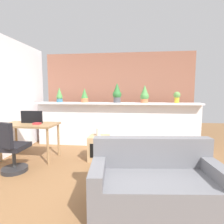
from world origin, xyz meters
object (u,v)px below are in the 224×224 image
Objects in this scene: desk at (30,128)px; potted_plant_4 at (177,97)px; side_cube_shelf at (99,148)px; book_on_desk at (37,124)px; tv_monitor at (32,117)px; potted_plant_0 at (59,96)px; vase_on_shelf at (98,132)px; couch at (155,184)px; potted_plant_3 at (145,95)px; potted_plant_2 at (117,93)px; office_chair at (11,151)px; potted_plant_1 at (85,95)px.

potted_plant_4 is at bearing 18.54° from desk.
side_cube_shelf is 3.55× the size of book_on_desk.
side_cube_shelf is at bearing 4.20° from desk.
desk reaches higher than side_cube_shelf.
potted_plant_4 is 0.59× the size of tv_monitor.
potted_plant_0 is 2.45× the size of vase_on_shelf.
couch is at bearing -47.18° from potted_plant_0.
potted_plant_4 is at bearing -1.50° from potted_plant_3.
potted_plant_0 reaches higher than book_on_desk.
potted_plant_2 is 0.30× the size of couch.
desk is 6.90× the size of vase_on_shelf.
potted_plant_2 is 0.69m from potted_plant_3.
book_on_desk is at bearing -172.32° from side_cube_shelf.
potted_plant_2 is 1.25m from vase_on_shelf.
potted_plant_3 is 0.94× the size of tv_monitor.
office_chair is at bearing -87.42° from tv_monitor.
potted_plant_1 is 0.85m from potted_plant_2.
potted_plant_3 is 3.11m from office_chair.
potted_plant_1 is 0.73× the size of potted_plant_2.
office_chair is 1.63m from vase_on_shelf.
vase_on_shelf is (1.20, -0.90, -0.73)m from potted_plant_0.
potted_plant_4 is 0.55× the size of side_cube_shelf.
vase_on_shelf is at bearing 123.99° from couch.
couch is at bearing -107.91° from potted_plant_4.
vase_on_shelf is 1.13× the size of book_on_desk.
potted_plant_2 is 2.71m from couch.
desk is at bearing 162.24° from book_on_desk.
potted_plant_1 reaches higher than office_chair.
office_chair is 2.47m from couch.
desk is at bearing -175.80° from side_cube_shelf.
potted_plant_4 is at bearing 28.91° from office_chair.
office_chair is at bearing -149.11° from vase_on_shelf.
potted_plant_4 is at bearing 17.23° from tv_monitor.
tv_monitor is 2.93× the size of vase_on_shelf.
potted_plant_0 is at bearing 143.28° from vase_on_shelf.
potted_plant_4 is 3.24m from book_on_desk.
potted_plant_2 is at bearing 72.99° from side_cube_shelf.
book_on_desk is (0.19, -0.06, 0.10)m from desk.
potted_plant_4 is 0.30× the size of office_chair.
tv_monitor is 0.51× the size of office_chair.
tv_monitor is (-0.88, -1.01, -0.44)m from potted_plant_1.
desk is 2.36× the size of tv_monitor.
side_cube_shelf is (-0.29, -0.95, -1.13)m from potted_plant_2.
book_on_desk is (-0.68, -1.15, -0.55)m from potted_plant_1.
vase_on_shelf is at bearing 105.88° from side_cube_shelf.
potted_plant_1 is 1.45m from book_on_desk.
potted_plant_0 is 1.07× the size of potted_plant_1.
potted_plant_3 is 2.74× the size of vase_on_shelf.
potted_plant_1 is at bearing 120.16° from vase_on_shelf.
potted_plant_4 reaches higher than couch.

